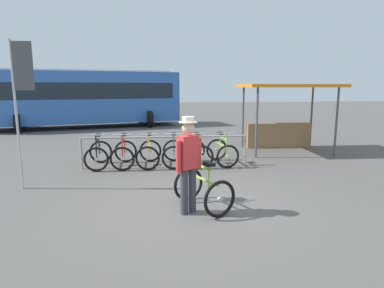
% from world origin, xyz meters
% --- Properties ---
extents(ground_plane, '(80.00, 80.00, 0.00)m').
position_xyz_m(ground_plane, '(0.00, 0.00, 0.00)').
color(ground_plane, '#514F4C').
extents(bike_rack_rail, '(4.61, 0.14, 0.88)m').
position_xyz_m(bike_rack_rail, '(-0.45, 3.14, 0.70)').
color(bike_rack_rail, '#99999E').
rests_on(bike_rack_rail, ground).
extents(racked_bike_black, '(0.70, 1.12, 0.97)m').
position_xyz_m(racked_bike_black, '(-2.30, 3.35, 0.37)').
color(racked_bike_black, black).
rests_on(racked_bike_black, ground).
extents(racked_bike_red, '(0.67, 1.10, 0.97)m').
position_xyz_m(racked_bike_red, '(-1.60, 3.34, 0.37)').
color(racked_bike_red, black).
rests_on(racked_bike_red, ground).
extents(racked_bike_yellow, '(0.73, 1.14, 0.97)m').
position_xyz_m(racked_bike_yellow, '(-0.90, 3.33, 0.37)').
color(racked_bike_yellow, black).
rests_on(racked_bike_yellow, ground).
extents(racked_bike_teal, '(0.73, 1.12, 0.97)m').
position_xyz_m(racked_bike_teal, '(-0.20, 3.32, 0.37)').
color(racked_bike_teal, black).
rests_on(racked_bike_teal, ground).
extents(racked_bike_orange, '(0.74, 1.16, 0.98)m').
position_xyz_m(racked_bike_orange, '(0.50, 3.30, 0.37)').
color(racked_bike_orange, black).
rests_on(racked_bike_orange, ground).
extents(racked_bike_lime, '(0.77, 1.17, 0.98)m').
position_xyz_m(racked_bike_lime, '(1.20, 3.29, 0.37)').
color(racked_bike_lime, black).
rests_on(racked_bike_lime, ground).
extents(featured_bicycle, '(1.06, 1.26, 1.09)m').
position_xyz_m(featured_bicycle, '(0.07, 0.02, 0.49)').
color(featured_bicycle, black).
rests_on(featured_bicycle, ground).
extents(person_with_featured_bike, '(0.47, 0.35, 1.72)m').
position_xyz_m(person_with_featured_bike, '(-0.17, -0.29, 0.95)').
color(person_with_featured_bike, '#383842').
rests_on(person_with_featured_bike, ground).
extents(bus_distant, '(10.31, 4.90, 3.08)m').
position_xyz_m(bus_distant, '(-4.41, 12.71, 1.74)').
color(bus_distant, '#3366B7').
rests_on(bus_distant, ground).
extents(market_stall, '(3.18, 2.41, 2.30)m').
position_xyz_m(market_stall, '(3.79, 5.22, 1.39)').
color(market_stall, '#4C4C51').
rests_on(market_stall, ground).
extents(banner_flag, '(0.45, 0.05, 3.20)m').
position_xyz_m(banner_flag, '(-3.53, 1.54, 2.23)').
color(banner_flag, '#B2B2B7').
rests_on(banner_flag, ground).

